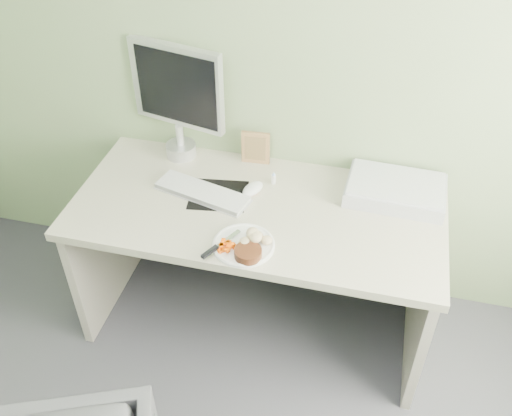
% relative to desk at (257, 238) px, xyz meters
% --- Properties ---
extents(wall_back, '(3.50, 0.00, 3.50)m').
position_rel_desk_xyz_m(wall_back, '(0.00, 0.38, 0.80)').
color(wall_back, gray).
rests_on(wall_back, floor).
extents(desk, '(1.60, 0.75, 0.73)m').
position_rel_desk_xyz_m(desk, '(0.00, 0.00, 0.00)').
color(desk, beige).
rests_on(desk, floor).
extents(plate, '(0.25, 0.25, 0.01)m').
position_rel_desk_xyz_m(plate, '(0.01, -0.25, 0.19)').
color(plate, white).
rests_on(plate, desk).
extents(steak, '(0.12, 0.12, 0.03)m').
position_rel_desk_xyz_m(steak, '(0.04, -0.31, 0.21)').
color(steak, black).
rests_on(steak, plate).
extents(potato_pile, '(0.12, 0.10, 0.06)m').
position_rel_desk_xyz_m(potato_pile, '(0.05, -0.23, 0.22)').
color(potato_pile, '#A67B51').
rests_on(potato_pile, plate).
extents(carrot_heap, '(0.07, 0.06, 0.04)m').
position_rel_desk_xyz_m(carrot_heap, '(-0.04, -0.30, 0.22)').
color(carrot_heap, '#FF5A05').
rests_on(carrot_heap, plate).
extents(steak_knife, '(0.11, 0.19, 0.01)m').
position_rel_desk_xyz_m(steak_knife, '(-0.09, -0.31, 0.21)').
color(steak_knife, silver).
rests_on(steak_knife, plate).
extents(mousepad, '(0.28, 0.25, 0.00)m').
position_rel_desk_xyz_m(mousepad, '(-0.18, 0.04, 0.18)').
color(mousepad, black).
rests_on(mousepad, desk).
extents(keyboard, '(0.44, 0.23, 0.02)m').
position_rel_desk_xyz_m(keyboard, '(-0.25, 0.02, 0.20)').
color(keyboard, white).
rests_on(keyboard, desk).
extents(computer_mouse, '(0.11, 0.13, 0.04)m').
position_rel_desk_xyz_m(computer_mouse, '(-0.04, 0.09, 0.20)').
color(computer_mouse, white).
rests_on(computer_mouse, desk).
extents(photo_frame, '(0.13, 0.02, 0.17)m').
position_rel_desk_xyz_m(photo_frame, '(-0.08, 0.32, 0.27)').
color(photo_frame, olive).
rests_on(photo_frame, desk).
extents(eyedrop_bottle, '(0.02, 0.02, 0.06)m').
position_rel_desk_xyz_m(eyedrop_bottle, '(0.03, 0.18, 0.21)').
color(eyedrop_bottle, white).
rests_on(eyedrop_bottle, desk).
extents(scanner, '(0.43, 0.30, 0.07)m').
position_rel_desk_xyz_m(scanner, '(0.57, 0.22, 0.22)').
color(scanner, silver).
rests_on(scanner, desk).
extents(monitor, '(0.46, 0.17, 0.55)m').
position_rel_desk_xyz_m(monitor, '(-0.45, 0.31, 0.49)').
color(monitor, silver).
rests_on(monitor, desk).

